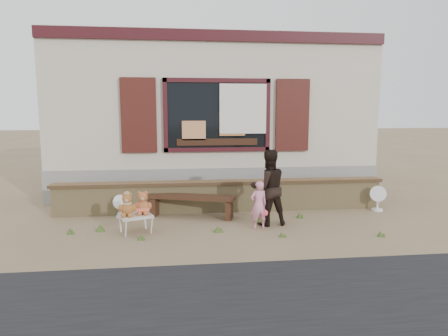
{
  "coord_description": "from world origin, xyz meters",
  "views": [
    {
      "loc": [
        -0.94,
        -7.38,
        2.15
      ],
      "look_at": [
        0.0,
        0.6,
        1.0
      ],
      "focal_mm": 32.0,
      "sensor_mm": 36.0,
      "label": 1
    }
  ],
  "objects": [
    {
      "name": "fan_right",
      "position": [
        3.36,
        0.63,
        0.28
      ],
      "size": [
        0.36,
        0.24,
        0.56
      ],
      "rotation": [
        0.0,
        0.0,
        -0.43
      ],
      "color": "white",
      "rests_on": "ground"
    },
    {
      "name": "teddy_bear_right",
      "position": [
        -1.56,
        -0.32,
        0.54
      ],
      "size": [
        0.38,
        0.36,
        0.42
      ],
      "primitive_type": null,
      "rotation": [
        0.0,
        0.0,
        0.36
      ],
      "color": "brown",
      "rests_on": "folding_chair"
    },
    {
      "name": "child",
      "position": [
        0.53,
        -0.35,
        0.44
      ],
      "size": [
        0.36,
        0.27,
        0.89
      ],
      "primitive_type": "imported",
      "rotation": [
        0.0,
        0.0,
        3.32
      ],
      "color": "pink",
      "rests_on": "ground"
    },
    {
      "name": "shopfront",
      "position": [
        0.0,
        4.49,
        2.0
      ],
      "size": [
        8.04,
        5.13,
        4.0
      ],
      "color": "#B9AD96",
      "rests_on": "ground"
    },
    {
      "name": "grass_tufts",
      "position": [
        -0.51,
        -0.34,
        0.06
      ],
      "size": [
        5.49,
        1.45,
        0.13
      ],
      "color": "#3C5120",
      "rests_on": "ground"
    },
    {
      "name": "ground",
      "position": [
        0.0,
        0.0,
        0.0
      ],
      "size": [
        80.0,
        80.0,
        0.0
      ],
      "primitive_type": "plane",
      "color": "brown",
      "rests_on": "ground"
    },
    {
      "name": "bench",
      "position": [
        -0.67,
        0.57,
        0.33
      ],
      "size": [
        1.81,
        0.9,
        0.46
      ],
      "rotation": [
        0.0,
        0.0,
        -0.31
      ],
      "color": "black",
      "rests_on": "ground"
    },
    {
      "name": "fan_left",
      "position": [
        -2.1,
        0.73,
        0.24
      ],
      "size": [
        0.3,
        0.2,
        0.47
      ],
      "rotation": [
        0.0,
        0.0,
        -0.14
      ],
      "color": "white",
      "rests_on": "ground"
    },
    {
      "name": "folding_chair",
      "position": [
        -1.69,
        -0.37,
        0.3
      ],
      "size": [
        0.67,
        0.63,
        0.33
      ],
      "rotation": [
        0.0,
        0.0,
        0.36
      ],
      "color": "beige",
      "rests_on": "ground"
    },
    {
      "name": "teddy_bear_left",
      "position": [
        -1.83,
        -0.42,
        0.54
      ],
      "size": [
        0.38,
        0.36,
        0.42
      ],
      "primitive_type": null,
      "rotation": [
        0.0,
        0.0,
        0.36
      ],
      "color": "brown",
      "rests_on": "folding_chair"
    },
    {
      "name": "adult",
      "position": [
        0.76,
        -0.14,
        0.72
      ],
      "size": [
        0.77,
        0.64,
        1.44
      ],
      "primitive_type": "imported",
      "rotation": [
        0.0,
        0.0,
        3.28
      ],
      "color": "black",
      "rests_on": "ground"
    },
    {
      "name": "brick_wall",
      "position": [
        0.0,
        1.0,
        0.34
      ],
      "size": [
        7.1,
        0.36,
        0.67
      ],
      "color": "tan",
      "rests_on": "ground"
    }
  ]
}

